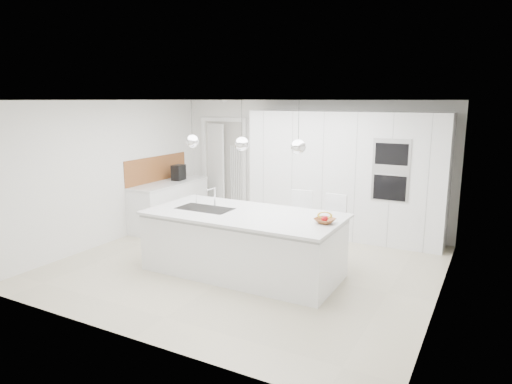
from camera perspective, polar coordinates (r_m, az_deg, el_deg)
The scene contains 26 objects.
floor at distance 7.12m, azimuth -1.16°, elevation -9.13°, with size 5.50×5.50×0.00m, color #C2B799.
wall_back at distance 9.02m, azimuth 6.65°, elevation 3.39°, with size 5.50×5.50×0.00m, color silver.
wall_left at distance 8.46m, azimuth -17.65°, elevation 2.40°, with size 5.00×5.00×0.00m, color silver.
ceiling at distance 6.67m, azimuth -1.25°, elevation 11.41°, with size 5.50×5.50×0.00m, color white.
tall_cabinets at distance 8.49m, azimuth 10.91°, elevation 2.07°, with size 3.60×0.60×2.30m, color white.
oven_stack at distance 7.94m, azimuth 16.49°, elevation 2.62°, with size 0.62×0.04×1.05m, color #A5A5A8, non-canonical shape.
doorway_frame at distance 9.90m, azimuth -4.00°, elevation 2.85°, with size 1.11×0.08×2.13m, color white, non-canonical shape.
hallway_door at distance 10.00m, azimuth -5.36°, elevation 2.79°, with size 0.82×0.04×2.00m, color white.
radiator at distance 9.75m, azimuth -2.42°, elevation 1.69°, with size 0.32×0.04×1.40m, color white, non-canonical shape.
left_base_cabinets at distance 9.28m, azimuth -10.75°, elevation -1.65°, with size 0.60×1.80×0.86m, color white.
left_worktop at distance 9.19m, azimuth -10.85°, elevation 1.08°, with size 0.62×1.82×0.04m, color silver.
oak_backsplash at distance 9.33m, azimuth -12.29°, elevation 2.86°, with size 0.02×1.80×0.50m, color brown.
island_base at distance 6.69m, azimuth -1.69°, elevation -6.62°, with size 2.80×1.20×0.86m, color white.
island_worktop at distance 6.60m, azimuth -1.50°, elevation -2.79°, with size 2.84×1.40×0.04m, color silver.
island_sink at distance 6.91m, azimuth -6.39°, elevation -2.72°, with size 0.84×0.44×0.18m, color #3F3F42, non-canonical shape.
island_tap at distance 7.00m, azimuth -5.17°, elevation -0.59°, with size 0.02×0.02×0.30m, color white.
pendant_left at distance 6.85m, azimuth -7.98°, elevation 6.28°, with size 0.20×0.20×0.20m, color white.
pendant_mid at distance 6.39m, azimuth -1.77°, elevation 6.02°, with size 0.20×0.20×0.20m, color white.
pendant_right at distance 6.01m, azimuth 5.30°, elevation 5.63°, with size 0.20×0.20×0.20m, color white.
fruit_bowl at distance 6.12m, azimuth 8.60°, elevation -3.57°, with size 0.27×0.27×0.07m, color brown.
espresso_machine at distance 9.38m, azimuth -9.66°, elevation 2.42°, with size 0.19×0.29×0.31m, color black.
bar_stool_left at distance 7.34m, azimuth 5.27°, elevation -4.14°, with size 0.35×0.49×1.07m, color white, non-canonical shape.
bar_stool_right at distance 7.04m, azimuth 9.50°, elevation -4.88°, with size 0.36×0.50×1.09m, color white, non-canonical shape.
apple_a at distance 6.07m, azimuth 8.62°, elevation -3.32°, with size 0.08×0.08×0.08m, color red.
apple_b at distance 6.07m, azimuth 8.50°, elevation -3.36°, with size 0.07×0.07×0.07m, color red.
banana_bunch at distance 6.08m, azimuth 8.59°, elevation -2.91°, with size 0.20×0.20×0.03m, color gold.
Camera 1 is at (3.28, -5.80, 2.51)m, focal length 32.00 mm.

